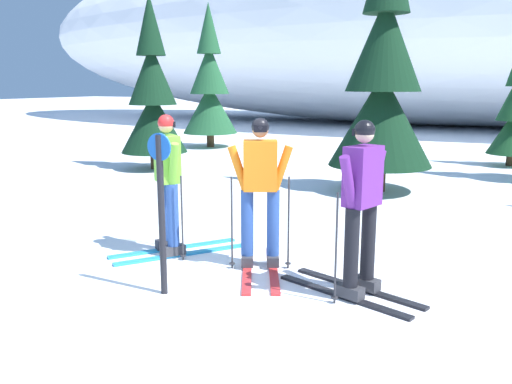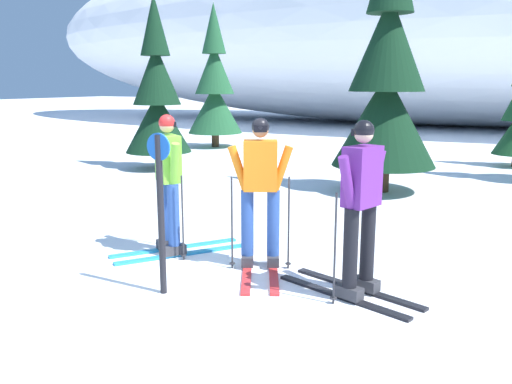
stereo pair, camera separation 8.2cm
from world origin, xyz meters
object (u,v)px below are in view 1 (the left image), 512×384
Objects in this scene: skier_orange_jacket at (260,191)px; pine_tree_left at (153,97)px; skier_purple_jacket at (361,206)px; pine_tree_center_left at (383,80)px; pine_tree_far_left at (210,88)px; skier_lime_jacket at (169,183)px; trail_marker_post at (161,206)px.

pine_tree_left is at bearing 137.43° from skier_orange_jacket.
pine_tree_center_left is (-1.27, 5.49, 1.27)m from skier_purple_jacket.
pine_tree_far_left is at bearing 125.41° from skier_orange_jacket.
pine_tree_center_left is at bearing 103.02° from skier_purple_jacket.
skier_purple_jacket is at bearing -38.42° from pine_tree_left.
trail_marker_post is at bearing -56.17° from skier_lime_jacket.
trail_marker_post is (0.75, -1.11, 0.02)m from skier_lime_jacket.
pine_tree_far_left is 8.66m from pine_tree_center_left.
skier_lime_jacket reaches higher than trail_marker_post.
skier_orange_jacket reaches higher than trail_marker_post.
skier_lime_jacket is 1.34m from trail_marker_post.
pine_tree_far_left is 2.83× the size of trail_marker_post.
skier_purple_jacket is 1.08× the size of trail_marker_post.
skier_purple_jacket is 1.34m from skier_orange_jacket.
skier_orange_jacket is 0.37× the size of pine_tree_far_left.
pine_tree_left is at bearing 141.58° from skier_purple_jacket.
skier_purple_jacket is 2.03m from trail_marker_post.
pine_tree_center_left is at bearing 89.60° from skier_orange_jacket.
skier_purple_jacket is 0.42× the size of pine_tree_left.
skier_orange_jacket is 5.35m from pine_tree_center_left.
skier_purple_jacket is 13.39m from pine_tree_far_left.
pine_tree_center_left is (5.86, -0.17, 0.42)m from pine_tree_left.
trail_marker_post is at bearing -50.99° from pine_tree_left.
skier_lime_jacket is 0.34× the size of pine_tree_center_left.
pine_tree_far_left is at bearing 120.10° from skier_lime_jacket.
skier_orange_jacket is 1.06× the size of trail_marker_post.
pine_tree_left is (-7.14, 5.66, 0.86)m from skier_purple_jacket.
pine_tree_left is at bearing 129.01° from trail_marker_post.
pine_tree_left reaches higher than trail_marker_post.
skier_lime_jacket is at bearing -103.84° from pine_tree_center_left.
pine_tree_left is 8.48m from trail_marker_post.
skier_purple_jacket reaches higher than skier_lime_jacket.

